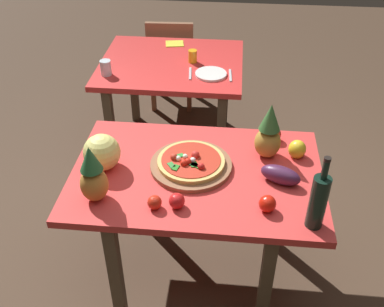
{
  "coord_description": "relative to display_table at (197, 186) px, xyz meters",
  "views": [
    {
      "loc": [
        0.15,
        -1.78,
        2.21
      ],
      "look_at": [
        -0.03,
        0.08,
        0.82
      ],
      "focal_mm": 42.4,
      "sensor_mm": 36.0,
      "label": 1
    }
  ],
  "objects": [
    {
      "name": "dining_chair",
      "position": [
        -0.4,
        1.94,
        -0.19
      ],
      "size": [
        0.42,
        0.42,
        0.85
      ],
      "rotation": [
        0.0,
        0.0,
        3.19
      ],
      "color": "brown",
      "rests_on": "ground_plane"
    },
    {
      "name": "pineapple_left",
      "position": [
        0.35,
        0.17,
        0.23
      ],
      "size": [
        0.14,
        0.14,
        0.31
      ],
      "color": "#B38734",
      "rests_on": "display_table"
    },
    {
      "name": "dinner_plate",
      "position": [
        -0.0,
        1.08,
        0.1
      ],
      "size": [
        0.22,
        0.22,
        0.02
      ],
      "primitive_type": "cylinder",
      "color": "white",
      "rests_on": "background_table"
    },
    {
      "name": "wine_bottle",
      "position": [
        0.54,
        -0.32,
        0.24
      ],
      "size": [
        0.08,
        0.08,
        0.37
      ],
      "color": "black",
      "rests_on": "display_table"
    },
    {
      "name": "drinking_glass_water",
      "position": [
        -0.72,
        1.01,
        0.15
      ],
      "size": [
        0.08,
        0.08,
        0.11
      ],
      "primitive_type": "cylinder",
      "color": "silver",
      "rests_on": "background_table"
    },
    {
      "name": "melon",
      "position": [
        -0.48,
        -0.01,
        0.19
      ],
      "size": [
        0.19,
        0.19,
        0.19
      ],
      "primitive_type": "sphere",
      "color": "#E5DD76",
      "rests_on": "display_table"
    },
    {
      "name": "eggplant",
      "position": [
        0.41,
        -0.04,
        0.14
      ],
      "size": [
        0.22,
        0.16,
        0.09
      ],
      "primitive_type": "ellipsoid",
      "rotation": [
        0.0,
        0.0,
        2.76
      ],
      "color": "#462040",
      "rests_on": "display_table"
    },
    {
      "name": "background_table",
      "position": [
        -0.3,
        1.26,
        -0.01
      ],
      "size": [
        1.04,
        0.89,
        0.77
      ],
      "color": "brown",
      "rests_on": "ground_plane"
    },
    {
      "name": "drinking_glass_juice",
      "position": [
        -0.15,
        1.27,
        0.14
      ],
      "size": [
        0.06,
        0.06,
        0.09
      ],
      "primitive_type": "cylinder",
      "color": "#F0A61D",
      "rests_on": "background_table"
    },
    {
      "name": "napkin_folded",
      "position": [
        -0.32,
        1.59,
        0.1
      ],
      "size": [
        0.16,
        0.14,
        0.01
      ],
      "primitive_type": "cube",
      "rotation": [
        0.0,
        0.0,
        0.17
      ],
      "color": "yellow",
      "rests_on": "background_table"
    },
    {
      "name": "pineapple_right",
      "position": [
        -0.45,
        -0.25,
        0.23
      ],
      "size": [
        0.13,
        0.13,
        0.3
      ],
      "color": "#C38034",
      "rests_on": "display_table"
    },
    {
      "name": "pizza",
      "position": [
        -0.03,
        0.03,
        0.14
      ],
      "size": [
        0.34,
        0.34,
        0.06
      ],
      "color": "#D9B45E",
      "rests_on": "pizza_board"
    },
    {
      "name": "tomato_beside_pepper",
      "position": [
        -0.17,
        -0.28,
        0.13
      ],
      "size": [
        0.07,
        0.07,
        0.07
      ],
      "primitive_type": "sphere",
      "color": "red",
      "rests_on": "display_table"
    },
    {
      "name": "tomato_at_corner",
      "position": [
        0.4,
        0.32,
        0.14
      ],
      "size": [
        0.08,
        0.08,
        0.08
      ],
      "primitive_type": "sphere",
      "color": "red",
      "rests_on": "display_table"
    },
    {
      "name": "ground_plane",
      "position": [
        0.0,
        0.0,
        -0.67
      ],
      "size": [
        10.0,
        10.0,
        0.0
      ],
      "primitive_type": "plane",
      "color": "#4C3828"
    },
    {
      "name": "tomato_near_board",
      "position": [
        0.34,
        -0.25,
        0.14
      ],
      "size": [
        0.08,
        0.08,
        0.08
      ],
      "primitive_type": "sphere",
      "color": "red",
      "rests_on": "display_table"
    },
    {
      "name": "bell_pepper",
      "position": [
        0.51,
        0.18,
        0.14
      ],
      "size": [
        0.09,
        0.09,
        0.1
      ],
      "primitive_type": "ellipsoid",
      "color": "yellow",
      "rests_on": "display_table"
    },
    {
      "name": "knife_utensil",
      "position": [
        0.14,
        1.08,
        0.1
      ],
      "size": [
        0.03,
        0.18,
        0.01
      ],
      "primitive_type": "cube",
      "rotation": [
        0.0,
        0.0,
        0.06
      ],
      "color": "silver",
      "rests_on": "background_table"
    },
    {
      "name": "pizza_board",
      "position": [
        -0.03,
        0.03,
        0.11
      ],
      "size": [
        0.42,
        0.42,
        0.02
      ],
      "primitive_type": "cylinder",
      "color": "brown",
      "rests_on": "display_table"
    },
    {
      "name": "fork_utensil",
      "position": [
        -0.14,
        1.08,
        0.1
      ],
      "size": [
        0.03,
        0.18,
        0.01
      ],
      "primitive_type": "cube",
      "rotation": [
        0.0,
        0.0,
        0.09
      ],
      "color": "silver",
      "rests_on": "background_table"
    },
    {
      "name": "tomato_by_bottle",
      "position": [
        -0.07,
        -0.27,
        0.13
      ],
      "size": [
        0.07,
        0.07,
        0.07
      ],
      "primitive_type": "sphere",
      "color": "red",
      "rests_on": "display_table"
    },
    {
      "name": "display_table",
      "position": [
        0.0,
        0.0,
        0.0
      ],
      "size": [
        1.27,
        0.84,
        0.77
      ],
      "color": "brown",
      "rests_on": "ground_plane"
    }
  ]
}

